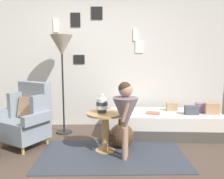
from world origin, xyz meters
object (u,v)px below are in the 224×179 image
person_child (125,111)px  daybed (164,123)px  vase_striped (102,105)px  demijohn_near (122,135)px  armchair (27,117)px  book_on_daybed (153,113)px  floor_lamp (62,49)px  side_table (105,124)px

person_child → daybed: bearing=51.7°
vase_striped → demijohn_near: vase_striped is taller
armchair → book_on_daybed: armchair is taller
book_on_daybed → vase_striped: bearing=-145.6°
floor_lamp → person_child: bearing=-47.1°
person_child → vase_striped: bearing=139.2°
side_table → person_child: person_child is taller
floor_lamp → person_child: 1.71m
vase_striped → armchair: bearing=167.5°
daybed → demijohn_near: (-0.78, -0.57, -0.01)m
vase_striped → person_child: bearing=-40.8°
daybed → demijohn_near: bearing=-144.0°
vase_striped → book_on_daybed: vase_striped is taller
side_table → vase_striped: (-0.04, 0.02, 0.28)m
daybed → floor_lamp: (-1.78, 0.13, 1.29)m
side_table → demijohn_near: (0.25, 0.14, -0.21)m
armchair → book_on_daybed: 2.03m
daybed → side_table: (-1.03, -0.71, 0.20)m
side_table → person_child: (0.27, -0.25, 0.26)m
person_child → side_table: bearing=136.9°
demijohn_near → floor_lamp: bearing=144.9°
daybed → demijohn_near: demijohn_near is taller
armchair → floor_lamp: floor_lamp is taller
daybed → vase_striped: bearing=-147.1°
daybed → side_table: bearing=-145.4°
person_child → book_on_daybed: bearing=57.8°
armchair → daybed: 2.29m
side_table → person_child: bearing=-43.1°
vase_striped → daybed: bearing=32.9°
armchair → daybed: armchair is taller
person_child → demijohn_near: (-0.02, 0.40, -0.47)m
daybed → person_child: (-0.76, -0.96, 0.46)m
vase_striped → demijohn_near: 0.59m
book_on_daybed → armchair: bearing=-170.7°
daybed → person_child: bearing=-128.3°
daybed → book_on_daybed: size_ratio=8.85×
daybed → demijohn_near: size_ratio=4.31×
vase_striped → book_on_daybed: (0.85, 0.58, -0.27)m
person_child → book_on_daybed: person_child is taller
armchair → side_table: (1.20, -0.27, -0.04)m
person_child → book_on_daybed: (0.54, 0.85, -0.24)m
vase_striped → book_on_daybed: bearing=34.4°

